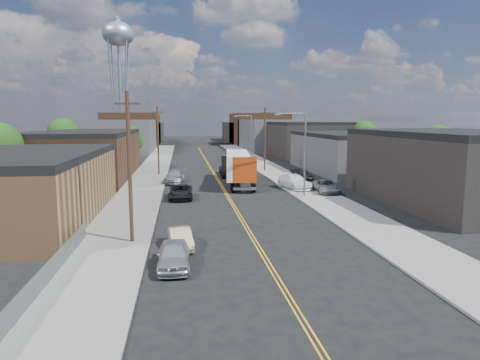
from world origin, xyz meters
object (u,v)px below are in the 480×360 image
object	(u,v)px
car_right_lot_a	(326,186)
car_right_lot_b	(294,182)
car_left_a	(174,255)
car_ahead_truck	(228,169)
car_left_d	(175,177)
semi_truck	(236,165)
car_left_c	(181,192)
car_right_lot_c	(302,174)
water_tower	(118,39)
car_left_b	(180,238)

from	to	relation	value
car_right_lot_a	car_right_lot_b	size ratio (longest dim) A/B	0.89
car_left_a	car_ahead_truck	xyz separation A→B (m)	(7.41, 40.43, -0.06)
car_left_d	car_ahead_truck	distance (m)	11.15
semi_truck	car_left_a	world-z (taller)	semi_truck
car_right_lot_a	car_right_lot_b	distance (m)	4.23
car_left_c	car_left_d	distance (m)	11.57
car_left_a	car_right_lot_c	distance (m)	35.75
car_right_lot_c	water_tower	bearing A→B (deg)	104.88
car_right_lot_b	car_left_d	bearing A→B (deg)	137.87
car_left_c	car_ahead_truck	xyz separation A→B (m)	(7.05, 19.47, -0.04)
water_tower	car_right_lot_c	bearing A→B (deg)	-65.80
semi_truck	car_right_lot_a	distance (m)	12.77
car_left_c	car_right_lot_b	world-z (taller)	car_right_lot_b
semi_truck	car_right_lot_b	world-z (taller)	semi_truck
semi_truck	car_left_d	bearing A→B (deg)	173.87
semi_truck	car_right_lot_b	distance (m)	8.57
car_ahead_truck	water_tower	bearing A→B (deg)	108.98
semi_truck	car_left_a	size ratio (longest dim) A/B	3.63
car_left_c	car_right_lot_c	world-z (taller)	car_right_lot_c
car_left_a	car_left_c	size ratio (longest dim) A/B	0.84
water_tower	car_left_c	size ratio (longest dim) A/B	7.09
car_left_c	water_tower	bearing A→B (deg)	102.57
car_left_b	car_right_lot_b	world-z (taller)	car_right_lot_b
car_left_b	car_left_d	world-z (taller)	car_left_d
water_tower	car_left_d	size ratio (longest dim) A/B	6.80
semi_truck	car_ahead_truck	xyz separation A→B (m)	(0.02, 9.64, -1.64)
car_left_d	car_left_b	bearing A→B (deg)	-80.48
car_left_a	car_left_c	world-z (taller)	car_left_a
car_left_b	car_right_lot_a	distance (m)	24.11
car_left_c	car_ahead_truck	world-z (taller)	car_left_c
semi_truck	car_right_lot_b	xyz separation A→B (m)	(6.16, -5.80, -1.37)
car_right_lot_a	car_ahead_truck	size ratio (longest dim) A/B	1.01
semi_truck	car_ahead_truck	distance (m)	9.78
car_left_c	car_right_lot_b	bearing A→B (deg)	18.14
semi_truck	car_right_lot_a	world-z (taller)	semi_truck
car_left_c	semi_truck	bearing A→B (deg)	55.56
car_right_lot_b	semi_truck	bearing A→B (deg)	122.85
car_left_a	car_right_lot_a	xyz separation A→B (m)	(16.36, 21.82, 0.10)
car_left_b	car_left_c	size ratio (longest dim) A/B	0.74
car_right_lot_b	car_ahead_truck	size ratio (longest dim) A/B	1.13
water_tower	car_ahead_truck	xyz separation A→B (m)	(24.05, -64.78, -29.96)
car_left_a	car_left_c	xyz separation A→B (m)	(0.36, 20.96, -0.02)
car_right_lot_b	car_left_b	bearing A→B (deg)	-135.80
car_left_a	car_right_lot_b	bearing A→B (deg)	61.78
car_right_lot_b	car_right_lot_c	xyz separation A→B (m)	(2.80, 6.80, -0.02)
water_tower	car_right_lot_c	xyz separation A→B (m)	(33.00, -73.42, -29.70)
car_left_a	car_left_d	size ratio (longest dim) A/B	0.81
car_right_lot_a	car_left_c	bearing A→B (deg)	-171.66
car_left_b	car_ahead_truck	xyz separation A→B (m)	(7.05, 36.65, 0.05)
car_left_a	car_left_d	distance (m)	32.51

